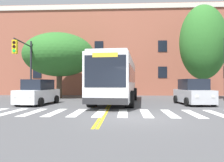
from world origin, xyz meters
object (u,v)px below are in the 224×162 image
object	(u,v)px
city_bus	(117,79)
street_tree_curbside_small	(59,55)
car_white_near_lane	(38,93)
street_tree_curbside_large	(203,42)
car_silver_far_lane	(193,93)
traffic_light_far_corner	(25,59)

from	to	relation	value
city_bus	street_tree_curbside_small	xyz separation A→B (m)	(-6.15, 5.05, 2.61)
car_white_near_lane	street_tree_curbside_small	distance (m)	7.84
street_tree_curbside_large	street_tree_curbside_small	xyz separation A→B (m)	(-14.41, 0.85, -1.01)
city_bus	car_silver_far_lane	bearing A→B (deg)	-13.64
car_white_near_lane	street_tree_curbside_large	xyz separation A→B (m)	(13.91, 6.07, 4.66)
car_white_near_lane	car_silver_far_lane	distance (m)	11.24
car_white_near_lane	street_tree_curbside_small	size ratio (longest dim) A/B	0.43
car_white_near_lane	street_tree_curbside_large	size ratio (longest dim) A/B	0.45
city_bus	street_tree_curbside_large	xyz separation A→B (m)	(8.25, 4.20, 3.62)
car_silver_far_lane	street_tree_curbside_small	distance (m)	13.84
city_bus	street_tree_curbside_small	bearing A→B (deg)	140.65
car_white_near_lane	car_silver_far_lane	bearing A→B (deg)	2.67
car_white_near_lane	car_silver_far_lane	size ratio (longest dim) A/B	1.08
city_bus	street_tree_curbside_small	distance (m)	8.37
car_silver_far_lane	car_white_near_lane	bearing A→B (deg)	-177.33
car_silver_far_lane	street_tree_curbside_small	bearing A→B (deg)	151.38
city_bus	car_white_near_lane	xyz separation A→B (m)	(-5.66, -1.87, -1.04)
traffic_light_far_corner	street_tree_curbside_small	size ratio (longest dim) A/B	0.56
car_white_near_lane	traffic_light_far_corner	size ratio (longest dim) A/B	0.77
street_tree_curbside_small	city_bus	bearing A→B (deg)	-39.35
street_tree_curbside_large	street_tree_curbside_small	size ratio (longest dim) A/B	0.96
car_silver_far_lane	traffic_light_far_corner	xyz separation A→B (m)	(-13.22, 1.62, 2.72)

